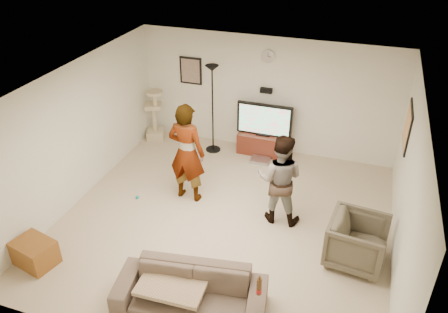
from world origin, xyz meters
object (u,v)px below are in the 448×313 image
(tv_stand, at_px, (263,144))
(person_right, at_px, (280,179))
(sofa, at_px, (191,292))
(armchair, at_px, (357,242))
(person_left, at_px, (187,153))
(cat_tree, at_px, (154,115))
(floor_lamp, at_px, (213,110))
(tv, at_px, (264,120))
(beer_bottle, at_px, (259,287))
(side_table, at_px, (35,253))

(tv_stand, distance_m, person_right, 2.37)
(sofa, distance_m, armchair, 2.61)
(tv_stand, relative_size, person_left, 0.57)
(cat_tree, distance_m, armchair, 5.41)
(tv_stand, height_order, floor_lamp, floor_lamp)
(tv, bearing_deg, floor_lamp, -167.83)
(floor_lamp, bearing_deg, armchair, -38.45)
(cat_tree, bearing_deg, sofa, -58.32)
(tv_stand, bearing_deg, cat_tree, -176.99)
(beer_bottle, height_order, side_table, beer_bottle)
(tv_stand, height_order, person_left, person_left)
(beer_bottle, bearing_deg, cat_tree, 129.81)
(person_right, bearing_deg, tv, -70.95)
(cat_tree, bearing_deg, side_table, -88.77)
(person_left, xyz_separation_m, armchair, (3.07, -0.76, -0.55))
(person_right, xyz_separation_m, armchair, (1.36, -0.66, -0.42))
(floor_lamp, relative_size, person_left, 1.03)
(sofa, xyz_separation_m, side_table, (-2.57, 0.04, -0.09))
(person_left, xyz_separation_m, beer_bottle, (1.97, -2.40, -0.23))
(person_left, height_order, person_right, person_left)
(person_right, bearing_deg, person_left, -4.89)
(cat_tree, distance_m, person_left, 2.53)
(side_table, bearing_deg, sofa, -0.86)
(floor_lamp, relative_size, cat_tree, 1.63)
(floor_lamp, height_order, armchair, floor_lamp)
(tv_stand, xyz_separation_m, sofa, (0.13, -4.45, 0.07))
(beer_bottle, distance_m, side_table, 3.54)
(floor_lamp, relative_size, beer_bottle, 7.76)
(person_left, bearing_deg, armchair, 170.35)
(tv_stand, relative_size, armchair, 1.26)
(person_right, distance_m, sofa, 2.45)
(cat_tree, distance_m, side_table, 4.29)
(armchair, bearing_deg, person_right, 70.35)
(cat_tree, xyz_separation_m, beer_bottle, (3.60, -4.31, 0.12))
(tv_stand, xyz_separation_m, armchair, (2.17, -2.81, 0.16))
(tv, bearing_deg, beer_bottle, -76.52)
(armchair, height_order, side_table, armchair)
(sofa, bearing_deg, side_table, 170.36)
(tv_stand, xyz_separation_m, person_right, (0.81, -2.15, 0.58))
(beer_bottle, distance_m, armchair, 2.00)
(armchair, bearing_deg, sofa, 135.12)
(tv_stand, bearing_deg, tv, 0.00)
(person_left, distance_m, sofa, 2.69)
(person_right, bearing_deg, side_table, 33.36)
(tv_stand, relative_size, side_table, 1.78)
(tv, distance_m, side_table, 5.07)
(person_right, bearing_deg, beer_bottle, 94.91)
(cat_tree, xyz_separation_m, person_left, (1.63, -1.91, 0.35))
(tv, height_order, cat_tree, cat_tree)
(floor_lamp, bearing_deg, tv_stand, 12.17)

